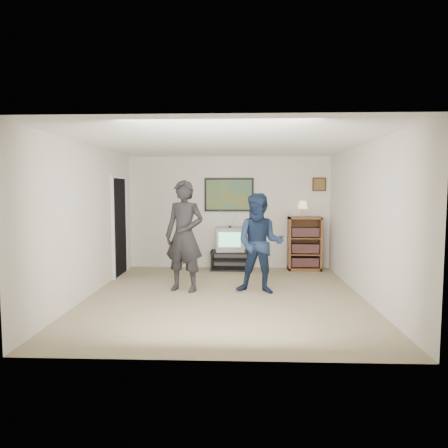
# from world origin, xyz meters

# --- Properties ---
(room_shell) EXTENTS (4.51, 5.00, 2.51)m
(room_shell) POSITION_xyz_m (0.00, 0.35, 1.25)
(room_shell) COLOR #897C57
(room_shell) RESTS_ON ground
(media_stand) EXTENTS (0.85, 0.48, 0.42)m
(media_stand) POSITION_xyz_m (0.03, 2.23, 0.21)
(media_stand) COLOR black
(media_stand) RESTS_ON room_shell
(crt_television) EXTENTS (0.64, 0.56, 0.51)m
(crt_television) POSITION_xyz_m (0.03, 2.23, 0.68)
(crt_television) COLOR gray
(crt_television) RESTS_ON media_stand
(bookshelf) EXTENTS (0.71, 0.41, 1.17)m
(bookshelf) POSITION_xyz_m (1.66, 2.28, 0.58)
(bookshelf) COLOR brown
(bookshelf) RESTS_ON room_shell
(table_lamp) EXTENTS (0.22, 0.22, 0.35)m
(table_lamp) POSITION_xyz_m (1.61, 2.27, 1.34)
(table_lamp) COLOR beige
(table_lamp) RESTS_ON bookshelf
(person_tall) EXTENTS (0.81, 0.65, 1.93)m
(person_tall) POSITION_xyz_m (-0.72, 0.36, 0.96)
(person_tall) COLOR black
(person_tall) RESTS_ON room_shell
(person_short) EXTENTS (0.94, 0.79, 1.70)m
(person_short) POSITION_xyz_m (0.58, 0.26, 0.85)
(person_short) COLOR #16233E
(person_short) RESTS_ON room_shell
(controller_left) EXTENTS (0.05, 0.13, 0.04)m
(controller_left) POSITION_xyz_m (-0.72, 0.56, 1.24)
(controller_left) COLOR white
(controller_left) RESTS_ON person_tall
(controller_right) EXTENTS (0.04, 0.12, 0.04)m
(controller_right) POSITION_xyz_m (0.57, 0.49, 1.04)
(controller_right) COLOR white
(controller_right) RESTS_ON person_short
(poster) EXTENTS (1.10, 0.03, 0.75)m
(poster) POSITION_xyz_m (0.00, 2.48, 1.65)
(poster) COLOR black
(poster) RESTS_ON room_shell
(air_vent) EXTENTS (0.28, 0.02, 0.14)m
(air_vent) POSITION_xyz_m (-0.55, 2.48, 1.95)
(air_vent) COLOR white
(air_vent) RESTS_ON room_shell
(small_picture) EXTENTS (0.30, 0.03, 0.30)m
(small_picture) POSITION_xyz_m (2.00, 2.48, 1.88)
(small_picture) COLOR #381D12
(small_picture) RESTS_ON room_shell
(doorway) EXTENTS (0.03, 0.85, 2.00)m
(doorway) POSITION_xyz_m (-2.23, 1.60, 1.00)
(doorway) COLOR black
(doorway) RESTS_ON room_shell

